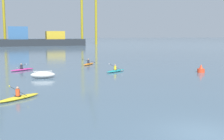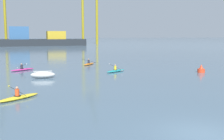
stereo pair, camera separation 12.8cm
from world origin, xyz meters
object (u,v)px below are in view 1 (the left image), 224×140
object	(u,v)px
capsized_dinghy	(43,75)
kayak_orange	(89,64)
kayak_magenta	(22,69)
gantry_crane_west_mid	(89,7)
kayak_teal	(116,71)
container_barge	(19,40)
channel_buoy	(201,69)
kayak_yellow	(19,97)

from	to	relation	value
capsized_dinghy	kayak_orange	size ratio (longest dim) A/B	0.90
capsized_dinghy	kayak_magenta	distance (m)	7.36
kayak_orange	gantry_crane_west_mid	bearing A→B (deg)	76.69
kayak_magenta	kayak_teal	world-z (taller)	kayak_teal
capsized_dinghy	kayak_magenta	world-z (taller)	kayak_magenta
container_barge	gantry_crane_west_mid	xyz separation A→B (m)	(32.29, 9.07, 15.32)
kayak_orange	kayak_teal	xyz separation A→B (m)	(1.36, -8.95, -0.00)
channel_buoy	kayak_orange	xyz separation A→B (m)	(-11.22, 12.60, -0.19)
capsized_dinghy	kayak_orange	world-z (taller)	kayak_orange
channel_buoy	kayak_orange	distance (m)	16.87
kayak_magenta	kayak_yellow	distance (m)	16.53
capsized_dinghy	kayak_teal	bearing A→B (deg)	13.61
gantry_crane_west_mid	kayak_orange	size ratio (longest dim) A/B	12.21
kayak_teal	gantry_crane_west_mid	bearing A→B (deg)	78.64
kayak_orange	kayak_magenta	bearing A→B (deg)	-157.28
channel_buoy	kayak_yellow	xyz separation A→B (m)	(-21.10, -8.01, -0.19)
capsized_dinghy	kayak_magenta	bearing A→B (deg)	106.99
container_barge	kayak_orange	world-z (taller)	container_barge
gantry_crane_west_mid	channel_buoy	world-z (taller)	gantry_crane_west_mid
gantry_crane_west_mid	channel_buoy	bearing A→B (deg)	-95.51
kayak_orange	kayak_teal	bearing A→B (deg)	-81.38
gantry_crane_west_mid	capsized_dinghy	world-z (taller)	gantry_crane_west_mid
capsized_dinghy	kayak_yellow	world-z (taller)	kayak_yellow
kayak_magenta	kayak_teal	distance (m)	12.12
kayak_teal	container_barge	bearing A→B (deg)	98.13
capsized_dinghy	kayak_magenta	size ratio (longest dim) A/B	0.87
kayak_orange	kayak_yellow	size ratio (longest dim) A/B	0.99
container_barge	channel_buoy	size ratio (longest dim) A/B	54.53
kayak_teal	kayak_yellow	xyz separation A→B (m)	(-11.24, -11.66, 0.00)
gantry_crane_west_mid	kayak_magenta	size ratio (longest dim) A/B	11.77
container_barge	capsized_dinghy	world-z (taller)	container_barge
container_barge	kayak_teal	xyz separation A→B (m)	(12.66, -88.64, -2.23)
gantry_crane_west_mid	kayak_teal	xyz separation A→B (m)	(-19.64, -97.71, -17.55)
container_barge	kayak_yellow	bearing A→B (deg)	-89.19
container_barge	capsized_dinghy	distance (m)	90.90
kayak_magenta	capsized_dinghy	bearing A→B (deg)	-73.01
kayak_teal	capsized_dinghy	bearing A→B (deg)	-166.39
capsized_dinghy	kayak_yellow	xyz separation A→B (m)	(-2.29, -9.49, -0.18)
channel_buoy	kayak_magenta	bearing A→B (deg)	157.88
channel_buoy	gantry_crane_west_mid	bearing A→B (deg)	84.49
capsized_dinghy	channel_buoy	xyz separation A→B (m)	(18.81, -1.48, 0.01)
kayak_orange	kayak_teal	world-z (taller)	kayak_teal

